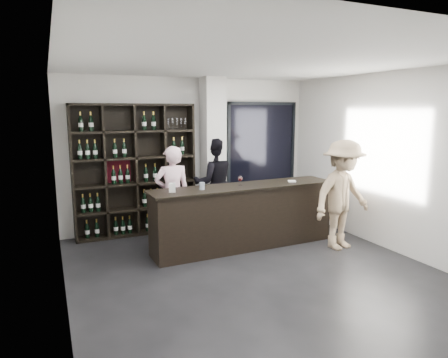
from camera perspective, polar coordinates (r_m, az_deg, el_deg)
name	(u,v)px	position (r m, az deg, el deg)	size (l,w,h in m)	color
floor	(257,274)	(5.81, 4.76, -13.44)	(5.00, 5.50, 0.01)	black
wine_shelf	(135,170)	(7.46, -12.58, 1.22)	(2.20, 0.35, 2.40)	black
structural_column	(213,154)	(7.77, -1.58, 3.65)	(0.40, 0.40, 2.90)	silver
glass_panel	(261,152)	(8.49, 5.38, 3.81)	(1.60, 0.08, 2.10)	black
tasting_counter	(244,216)	(6.71, 2.94, -5.35)	(3.21, 0.67, 1.06)	black
taster_pink	(172,195)	(6.95, -7.38, -2.23)	(0.62, 0.40, 1.69)	#FFCCD8
taster_black	(213,183)	(7.77, -1.61, -0.53)	(0.86, 0.67, 1.78)	black
customer	(343,195)	(6.84, 16.58, -2.20)	(1.17, 0.67, 1.82)	#9F8565
wine_glass	(240,180)	(6.56, 2.33, -0.15)	(0.08, 0.08, 0.18)	white
spit_cup	(202,186)	(6.25, -3.15, -0.99)	(0.09, 0.09, 0.11)	silver
napkin_stack	(292,181)	(7.01, 9.67, -0.31)	(0.13, 0.13, 0.02)	white
card_stand	(172,188)	(6.07, -7.41, -1.24)	(0.10, 0.05, 0.14)	white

